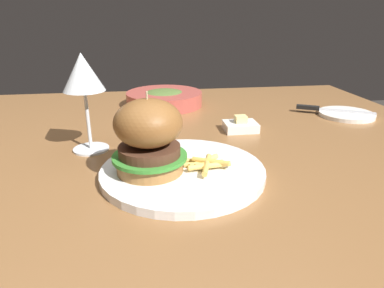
{
  "coord_description": "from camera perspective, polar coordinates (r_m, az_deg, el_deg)",
  "views": [
    {
      "loc": [
        -0.02,
        -0.71,
        1.0
      ],
      "look_at": [
        0.06,
        -0.17,
        0.78
      ],
      "focal_mm": 32.0,
      "sensor_mm": 36.0,
      "label": 1
    }
  ],
  "objects": [
    {
      "name": "dining_table",
      "position": [
        0.79,
        -6.26,
        -4.23
      ],
      "size": [
        1.37,
        0.99,
        0.74
      ],
      "color": "brown",
      "rests_on": "ground"
    },
    {
      "name": "wine_glass",
      "position": [
        0.68,
        -17.7,
        10.72
      ],
      "size": [
        0.08,
        0.08,
        0.19
      ],
      "color": "silver",
      "rests_on": "dining_table"
    },
    {
      "name": "fries_pile",
      "position": [
        0.57,
        2.24,
        -3.24
      ],
      "size": [
        0.08,
        0.08,
        0.02
      ],
      "color": "#EABC5B",
      "rests_on": "main_plate"
    },
    {
      "name": "butter_dish",
      "position": [
        0.8,
        8.08,
        3.03
      ],
      "size": [
        0.08,
        0.06,
        0.04
      ],
      "color": "white",
      "rests_on": "dining_table"
    },
    {
      "name": "table_knife",
      "position": [
        1.0,
        21.61,
        5.38
      ],
      "size": [
        0.18,
        0.11,
        0.01
      ],
      "color": "silver",
      "rests_on": "bread_plate"
    },
    {
      "name": "main_plate",
      "position": [
        0.58,
        -1.54,
        -4.58
      ],
      "size": [
        0.28,
        0.28,
        0.01
      ],
      "primitive_type": "cylinder",
      "color": "white",
      "rests_on": "dining_table"
    },
    {
      "name": "soup_bowl",
      "position": [
        1.02,
        -4.64,
        7.65
      ],
      "size": [
        0.22,
        0.22,
        0.05
      ],
      "color": "#B24C42",
      "rests_on": "dining_table"
    },
    {
      "name": "burger_sandwich",
      "position": [
        0.55,
        -7.22,
        1.3
      ],
      "size": [
        0.12,
        0.12,
        0.13
      ],
      "color": "#9E6B38",
      "rests_on": "main_plate"
    },
    {
      "name": "bread_plate",
      "position": [
        1.0,
        24.36,
        4.54
      ],
      "size": [
        0.14,
        0.14,
        0.01
      ],
      "primitive_type": "cylinder",
      "color": "white",
      "rests_on": "dining_table"
    }
  ]
}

